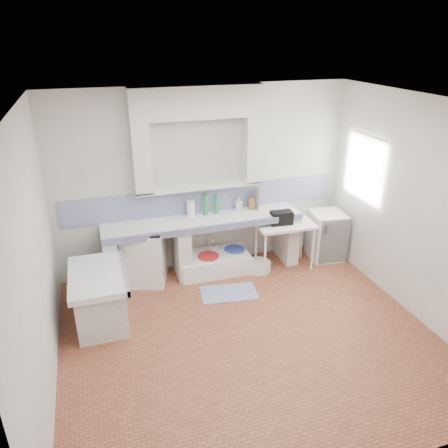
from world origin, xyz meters
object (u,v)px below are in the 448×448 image
object	(u,v)px
stove	(144,256)
side_table	(284,245)
sink	(214,263)
fridge	(326,235)

from	to	relation	value
stove	side_table	distance (m)	2.18
sink	fridge	size ratio (longest dim) A/B	1.37
stove	fridge	size ratio (longest dim) A/B	1.05
stove	sink	distance (m)	1.10
stove	side_table	xyz separation A→B (m)	(2.16, -0.24, -0.05)
stove	fridge	world-z (taller)	stove
sink	fridge	xyz separation A→B (m)	(1.90, -0.12, 0.27)
stove	fridge	xyz separation A→B (m)	(2.96, -0.16, -0.02)
side_table	fridge	bearing A→B (deg)	7.63
stove	sink	bearing A→B (deg)	14.64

